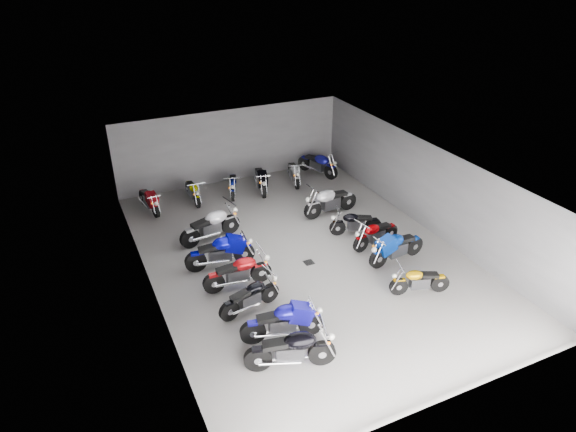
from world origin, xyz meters
The scene contains 23 objects.
ground centered at (0.00, 0.00, 0.00)m, with size 14.00×14.00×0.00m, color gray.
wall_back centered at (0.00, 7.00, 1.60)m, with size 10.00×0.10×3.20m, color slate.
wall_left centered at (-5.00, 0.00, 1.60)m, with size 0.10×14.00×3.20m, color slate.
wall_right centered at (5.00, 0.00, 1.60)m, with size 0.10×14.00×3.20m, color slate.
ceiling centered at (0.00, 0.00, 3.22)m, with size 10.00×14.00×0.04m, color black.
drain_grate centered at (0.00, -0.50, 0.01)m, with size 0.32×0.32×0.01m, color black.
motorcycle_left_a centered at (-2.54, -4.53, 0.55)m, with size 2.24×0.84×1.01m.
motorcycle_left_b centered at (-2.28, -3.49, 0.55)m, with size 2.25×0.66×1.00m.
motorcycle_left_c centered at (-2.65, -2.01, 0.48)m, with size 1.96×0.58×0.87m.
motorcycle_left_d centered at (-2.55, -0.78, 0.52)m, with size 2.18×0.44×0.96m.
motorcycle_left_e centered at (-2.69, 0.51, 0.55)m, with size 2.30×0.52×1.01m.
motorcycle_left_f centered at (-2.46, 2.29, 0.57)m, with size 2.33×0.70×1.04m.
motorcycle_right_b centered at (2.23, -3.36, 0.45)m, with size 1.81×0.67×0.82m.
motorcycle_right_c centered at (2.64, -1.62, 0.53)m, with size 2.22×0.50×0.98m.
motorcycle_right_d centered at (2.58, -0.50, 0.48)m, with size 1.99×0.53×0.88m.
motorcycle_right_e centered at (2.37, 0.50, 0.46)m, with size 1.86×0.71×0.84m.
motorcycle_right_f centered at (2.30, 2.25, 0.56)m, with size 2.35×0.51×1.03m.
motorcycle_back_a centered at (-4.00, 5.48, 0.47)m, with size 0.49×1.96×0.86m.
motorcycle_back_b centered at (-2.21, 5.59, 0.46)m, with size 0.37×1.90×0.84m.
motorcycle_back_c centered at (-0.51, 5.51, 0.45)m, with size 0.76×1.80×0.82m.
motorcycle_back_d centered at (0.70, 5.39, 0.52)m, with size 0.66×2.14×0.96m.
motorcycle_back_e centered at (2.32, 5.53, 0.48)m, with size 0.63×1.97×0.88m.
motorcycle_back_f centered at (3.70, 5.87, 0.53)m, with size 0.99×2.10×0.98m.
Camera 1 is at (-6.64, -13.16, 9.35)m, focal length 32.00 mm.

